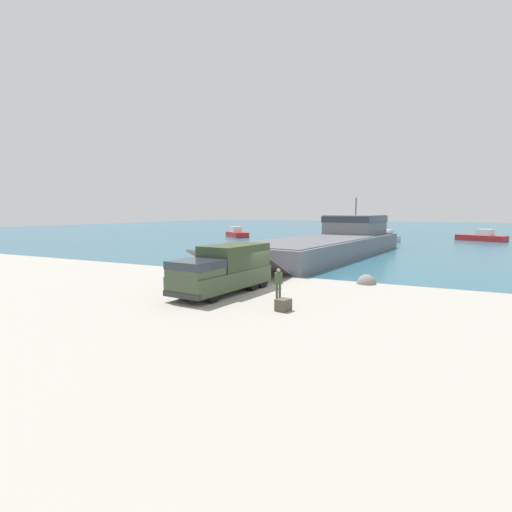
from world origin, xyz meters
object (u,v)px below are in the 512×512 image
Objects in this scene: landing_craft at (333,240)px; military_truck at (223,269)px; soldier_on_ramp at (278,281)px; cargo_crate at (283,305)px; moored_boat_a at (386,238)px; moored_boat_b at (482,237)px; moored_boat_c at (237,234)px.

landing_craft is 4.52× the size of military_truck.
soldier_on_ramp is 2.40× the size of cargo_crate.
moored_boat_a is 7.45× the size of cargo_crate.
moored_boat_b is 11.06× the size of cargo_crate.
landing_craft is 33.83m from moored_boat_c.
moored_boat_c is at bearing 121.73° from cargo_crate.
military_truck reaches higher than moored_boat_c.
military_truck is 0.95× the size of moored_boat_b.
moored_boat_b is (13.26, 58.20, -0.35)m from soldier_on_ramp.
moored_boat_c reaches higher than cargo_crate.
moored_boat_c is (-25.70, 21.97, -0.92)m from landing_craft.
moored_boat_b is 44.26m from moored_boat_c.
military_truck is 5.83m from cargo_crate.
soldier_on_ramp is 0.32× the size of moored_boat_a.
moored_boat_a is (2.60, 47.96, -0.85)m from military_truck.
military_truck is 1.42× the size of moored_boat_a.
cargo_crate is at bearing 71.33° from moored_boat_c.
cargo_crate is at bearing -73.31° from landing_craft.
cargo_crate is (-11.85, -60.81, -0.38)m from moored_boat_b.
military_truck reaches higher than moored_boat_b.
military_truck is at bearing -83.45° from landing_craft.
military_truck is 1.22× the size of moored_boat_c.
cargo_crate is (1.41, -2.60, -0.73)m from soldier_on_ramp.
soldier_on_ramp is at bearing -166.92° from moored_boat_b.
military_truck is 48.04m from moored_boat_a.
moored_boat_a is (-1.12, 47.84, -0.35)m from soldier_on_ramp.
moored_boat_c reaches higher than moored_boat_b.
landing_craft is 4.31× the size of moored_boat_b.
landing_craft reaches higher than military_truck.
landing_craft reaches higher than moored_boat_a.
landing_craft is 28.99m from cargo_crate.
military_truck is 60.75m from moored_boat_b.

